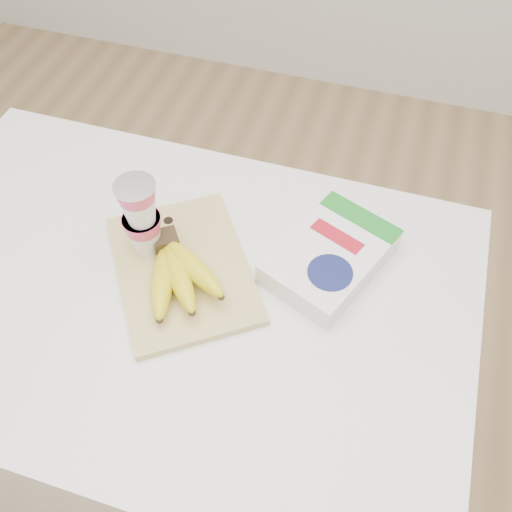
{
  "coord_description": "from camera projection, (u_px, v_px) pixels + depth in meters",
  "views": [
    {
      "loc": [
        0.35,
        -0.55,
        1.8
      ],
      "look_at": [
        0.15,
        0.1,
        0.93
      ],
      "focal_mm": 40.0,
      "sensor_mm": 36.0,
      "label": 1
    }
  ],
  "objects": [
    {
      "name": "room",
      "position": [
        122.0,
        87.0,
        0.74
      ],
      "size": [
        4.0,
        4.0,
        4.0
      ],
      "color": "tan",
      "rests_on": "ground"
    },
    {
      "name": "table",
      "position": [
        188.0,
        386.0,
        1.46
      ],
      "size": [
        1.19,
        0.79,
        0.89
      ],
      "primitive_type": "cube",
      "color": "white",
      "rests_on": "ground"
    },
    {
      "name": "cutting_board",
      "position": [
        183.0,
        269.0,
        1.12
      ],
      "size": [
        0.4,
        0.42,
        0.02
      ],
      "primitive_type": "cube",
      "rotation": [
        0.0,
        0.0,
        0.61
      ],
      "color": "#D7BF76",
      "rests_on": "table"
    },
    {
      "name": "bananas",
      "position": [
        177.0,
        272.0,
        1.07
      ],
      "size": [
        0.2,
        0.21,
        0.07
      ],
      "color": "#382816",
      "rests_on": "cutting_board"
    },
    {
      "name": "yogurt_stack",
      "position": [
        141.0,
        216.0,
        1.07
      ],
      "size": [
        0.08,
        0.08,
        0.18
      ],
      "color": "white",
      "rests_on": "cutting_board"
    },
    {
      "name": "cereal_box",
      "position": [
        330.0,
        257.0,
        1.12
      ],
      "size": [
        0.25,
        0.3,
        0.06
      ],
      "rotation": [
        0.0,
        0.0,
        -0.39
      ],
      "color": "white",
      "rests_on": "table"
    }
  ]
}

